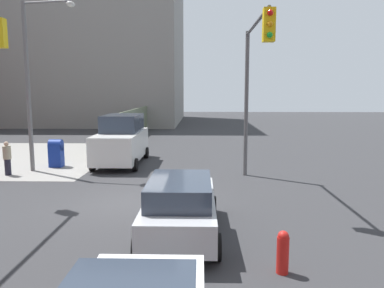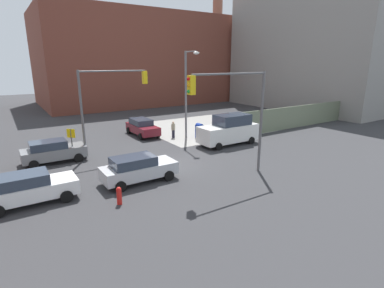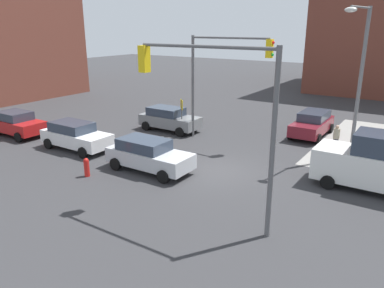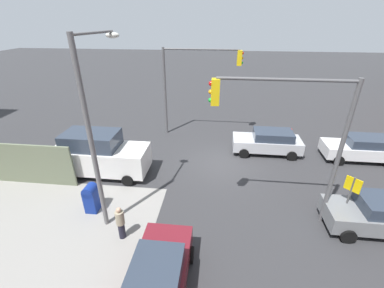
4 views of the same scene
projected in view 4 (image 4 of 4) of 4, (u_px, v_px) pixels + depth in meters
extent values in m
plane|color=#333335|center=(223.00, 164.00, 16.29)|extent=(120.00, 120.00, 0.00)
cylinder|color=#59595B|center=(338.00, 159.00, 10.38)|extent=(0.18, 0.18, 6.50)
cylinder|color=#59595B|center=(286.00, 80.00, 9.24)|extent=(5.06, 0.12, 0.12)
cube|color=yellow|center=(215.00, 92.00, 9.73)|extent=(0.32, 0.36, 1.00)
sphere|color=red|center=(211.00, 83.00, 9.60)|extent=(0.18, 0.18, 0.18)
sphere|color=orange|center=(211.00, 92.00, 9.74)|extent=(0.18, 0.18, 0.18)
sphere|color=green|center=(210.00, 100.00, 9.89)|extent=(0.18, 0.18, 0.18)
cylinder|color=#59595B|center=(165.00, 93.00, 19.28)|extent=(0.18, 0.18, 6.50)
cylinder|color=#59595B|center=(201.00, 49.00, 17.61)|extent=(5.32, 0.12, 0.12)
cube|color=yellow|center=(239.00, 58.00, 17.59)|extent=(0.32, 0.36, 1.00)
sphere|color=red|center=(243.00, 53.00, 17.43)|extent=(0.18, 0.18, 0.18)
sphere|color=orange|center=(242.00, 58.00, 17.57)|extent=(0.18, 0.18, 0.18)
sphere|color=green|center=(242.00, 63.00, 17.71)|extent=(0.18, 0.18, 0.18)
cylinder|color=slate|center=(92.00, 145.00, 9.86)|extent=(0.20, 0.20, 8.00)
cylinder|color=slate|center=(93.00, 33.00, 9.14)|extent=(0.52, 2.38, 0.10)
ellipsoid|color=silver|center=(112.00, 35.00, 10.24)|extent=(0.56, 0.36, 0.24)
cylinder|color=#4C4C4C|center=(348.00, 201.00, 11.21)|extent=(0.08, 0.08, 2.40)
cube|color=yellow|center=(353.00, 185.00, 10.83)|extent=(0.48, 0.48, 0.64)
cube|color=navy|center=(92.00, 200.00, 12.20)|extent=(0.56, 0.64, 1.15)
cylinder|color=navy|center=(90.00, 191.00, 11.95)|extent=(0.56, 0.64, 0.56)
cylinder|color=red|center=(290.00, 135.00, 19.34)|extent=(0.26, 0.26, 0.80)
sphere|color=red|center=(291.00, 130.00, 19.15)|extent=(0.24, 0.24, 0.24)
cube|color=slate|center=(377.00, 217.00, 11.04)|extent=(4.29, 1.80, 0.75)
cylinder|color=black|center=(348.00, 236.00, 10.55)|extent=(0.64, 0.22, 0.64)
cylinder|color=black|center=(332.00, 207.00, 12.15)|extent=(0.64, 0.22, 0.64)
cube|color=white|center=(359.00, 150.00, 16.54)|extent=(4.47, 1.80, 0.75)
cube|color=#2D3847|center=(368.00, 141.00, 16.21)|extent=(2.50, 1.58, 0.55)
cylinder|color=black|center=(339.00, 161.00, 16.06)|extent=(0.64, 0.22, 0.64)
cylinder|color=black|center=(328.00, 147.00, 17.66)|extent=(0.64, 0.22, 0.64)
cylinder|color=black|center=(375.00, 150.00, 17.35)|extent=(0.64, 0.22, 0.64)
cube|color=maroon|center=(157.00, 283.00, 8.29)|extent=(1.80, 4.49, 0.75)
cube|color=#2D3847|center=(153.00, 280.00, 7.68)|extent=(1.58, 2.52, 0.55)
cylinder|color=black|center=(144.00, 251.00, 9.90)|extent=(0.22, 0.64, 0.64)
cylinder|color=black|center=(191.00, 255.00, 9.72)|extent=(0.22, 0.64, 0.64)
cube|color=#B7BABF|center=(266.00, 143.00, 17.39)|extent=(4.50, 1.80, 0.75)
cube|color=#2D3847|center=(273.00, 135.00, 17.06)|extent=(2.52, 1.58, 0.55)
cylinder|color=black|center=(244.00, 153.00, 16.91)|extent=(0.64, 0.22, 0.64)
cylinder|color=black|center=(242.00, 141.00, 18.51)|extent=(0.64, 0.22, 0.64)
cylinder|color=black|center=(292.00, 156.00, 16.60)|extent=(0.64, 0.22, 0.64)
cylinder|color=black|center=(286.00, 144.00, 18.20)|extent=(0.64, 0.22, 0.64)
cube|color=white|center=(102.00, 158.00, 14.93)|extent=(5.40, 2.10, 1.40)
cube|color=#2D3847|center=(91.00, 140.00, 14.46)|extent=(3.02, 1.85, 0.90)
cylinder|color=black|center=(139.00, 161.00, 16.00)|extent=(0.64, 0.22, 0.64)
cylinder|color=black|center=(128.00, 180.00, 14.13)|extent=(0.64, 0.22, 0.64)
cylinder|color=black|center=(83.00, 158.00, 16.36)|extent=(0.64, 0.22, 0.64)
cylinder|color=black|center=(65.00, 176.00, 14.50)|extent=(0.64, 0.22, 0.64)
cylinder|color=#9E937A|center=(120.00, 218.00, 10.45)|extent=(0.36, 0.36, 0.61)
sphere|color=tan|center=(118.00, 210.00, 10.27)|extent=(0.21, 0.21, 0.21)
cylinder|color=#1E1E2D|center=(122.00, 230.00, 10.76)|extent=(0.28, 0.28, 0.77)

